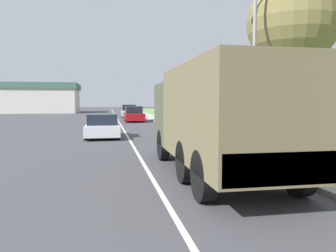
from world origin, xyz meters
TOP-DOWN VIEW (x-y plane):
  - ground_plane at (0.00, 40.00)m, footprint 180.00×180.00m
  - lane_centre_stripe at (0.00, 40.00)m, footprint 0.12×120.00m
  - sidewalk_right at (4.50, 40.00)m, footprint 1.80×120.00m
  - grass_strip_right at (8.90, 40.00)m, footprint 7.00×120.00m
  - military_truck at (1.88, 12.24)m, footprint 2.50×7.51m
  - car_nearest_ahead at (-1.47, 22.93)m, footprint 1.92×4.09m
  - car_second_ahead at (1.57, 37.84)m, footprint 1.89×4.76m
  - car_third_ahead at (1.62, 46.62)m, footprint 1.91×3.98m
  - pickup_truck at (7.76, 20.01)m, footprint 1.97×5.01m
  - lamp_post at (4.55, 16.10)m, footprint 1.69×0.24m
  - tree_mid_right at (7.17, 17.35)m, footprint 4.12×4.12m
  - tree_far_right at (6.94, 32.34)m, footprint 2.82×2.82m
  - utility_box at (6.20, 17.16)m, footprint 0.55×0.45m
  - building_distant at (-14.16, 68.21)m, footprint 15.43×10.94m

SIDE VIEW (x-z plane):
  - ground_plane at x=0.00m, z-range 0.00..0.00m
  - lane_centre_stripe at x=0.00m, z-range 0.00..0.00m
  - grass_strip_right at x=8.90m, z-range 0.00..0.02m
  - sidewalk_right at x=4.50m, z-range 0.00..0.12m
  - utility_box at x=6.20m, z-range 0.02..0.72m
  - car_nearest_ahead at x=-1.47m, z-range -0.06..1.30m
  - car_second_ahead at x=1.57m, z-range -0.08..1.51m
  - car_third_ahead at x=1.62m, z-range -0.09..1.59m
  - pickup_truck at x=7.76m, z-range -0.03..1.84m
  - military_truck at x=1.88m, z-range 0.19..3.21m
  - building_distant at x=-14.16m, z-range 0.03..5.46m
  - lamp_post at x=4.55m, z-range 0.80..8.41m
  - tree_far_right at x=6.94m, z-range 1.63..7.78m
  - tree_mid_right at x=7.17m, z-range 1.80..9.55m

